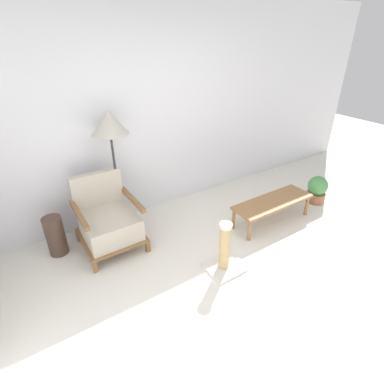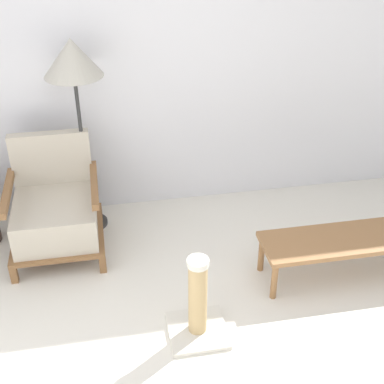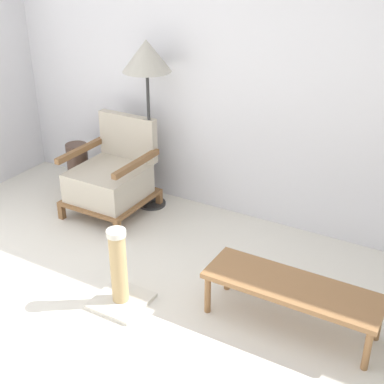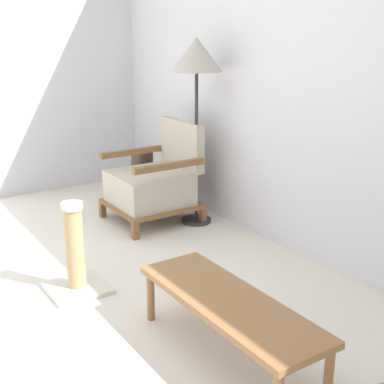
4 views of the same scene
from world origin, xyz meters
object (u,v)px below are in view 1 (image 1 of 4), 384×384
Objects in this scene: armchair at (108,221)px; floor_lamp at (110,128)px; coffee_table at (273,203)px; vase at (55,236)px; scratching_post at (224,253)px; potted_plant at (317,189)px.

armchair is 1.07m from floor_lamp.
coffee_table is 2.70m from vase.
floor_lamp is 1.86m from scratching_post.
vase is at bearing 161.52° from armchair.
armchair is at bearing -18.48° from vase.
armchair is 2.09× the size of potted_plant.
armchair is 0.74× the size of coffee_table.
vase is 3.62m from potted_plant.
floor_lamp is 1.34× the size of coffee_table.
vase reaches higher than coffee_table.
scratching_post is (-1.10, -0.37, -0.08)m from coffee_table.
floor_lamp reaches higher than potted_plant.
armchair is 1.76× the size of vase.
floor_lamp is 2.25m from coffee_table.
coffee_table is at bearing 18.48° from scratching_post.
coffee_table is 0.97m from potted_plant.
floor_lamp is 1.37m from vase.
scratching_post is (0.63, -1.33, -1.13)m from floor_lamp.
floor_lamp is at bearing 5.49° from vase.
floor_lamp is at bearing 160.61° from potted_plant.
vase is at bearing 160.79° from coffee_table.
floor_lamp reaches higher than coffee_table.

